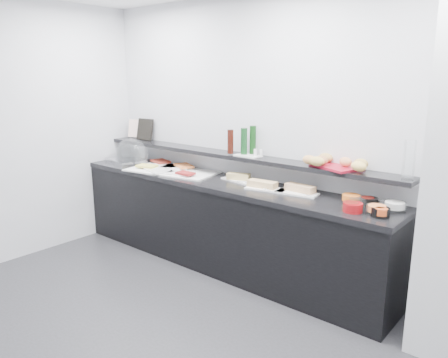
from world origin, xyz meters
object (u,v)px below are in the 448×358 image
Objects in this scene: condiment_tray at (248,156)px; bread_tray at (336,167)px; cloche_base at (126,161)px; carafe at (409,160)px; framed_print at (145,129)px; sandwich_plate_mid at (266,189)px.

bread_tray reaches higher than condiment_tray.
cloche_base is 1.24× the size of bread_tray.
bread_tray is at bearing 175.44° from carafe.
sandwich_plate_mid is at bearing -9.90° from framed_print.
sandwich_plate_mid is at bearing 12.85° from cloche_base.
cloche_base is 1.94× the size of condiment_tray.
condiment_tray is 1.53m from carafe.
cloche_base is 3.25m from carafe.
sandwich_plate_mid is 1.47× the size of condiment_tray.
sandwich_plate_mid is 1.26m from carafe.
condiment_tray reaches higher than sandwich_plate_mid.
cloche_base is 1.89× the size of framed_print.
bread_tray is (0.91, 0.04, 0.00)m from condiment_tray.
condiment_tray is at bearing -5.65° from framed_print.
framed_print reaches higher than sandwich_plate_mid.
cloche_base is at bearing -110.61° from framed_print.
bread_tray is 0.63m from carafe.
condiment_tray is 0.91m from bread_tray.
sandwich_plate_mid is 1.25× the size of carafe.
cloche_base is 2.04m from sandwich_plate_mid.
carafe reaches higher than framed_print.
carafe is at bearing 15.52° from cloche_base.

